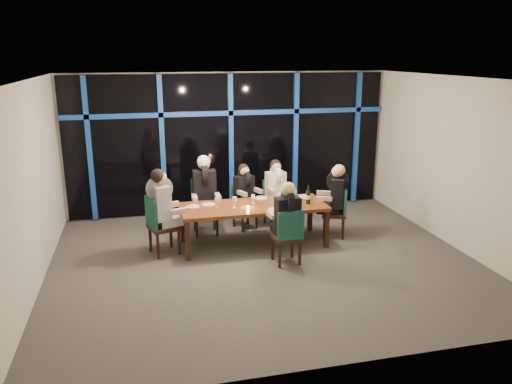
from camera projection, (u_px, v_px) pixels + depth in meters
room at (265, 142)px, 7.84m from camera, size 7.04×7.00×3.02m
window_wall at (231, 141)px, 10.71m from camera, size 6.86×0.43×2.94m
dining_table at (253, 209)px, 8.95m from camera, size 2.60×1.00×0.75m
chair_far_left at (205, 203)px, 9.61m from camera, size 0.49×0.49×1.04m
chair_far_mid at (243, 203)px, 9.93m from camera, size 0.53×0.53×0.89m
chair_far_right at (275, 200)px, 10.11m from camera, size 0.48×0.48×0.92m
chair_end_left at (159, 223)px, 8.54m from camera, size 0.60×0.60×1.03m
chair_end_right at (339, 209)px, 9.41m from camera, size 0.58×0.58×0.95m
chair_near_mid at (288, 234)px, 8.13m from camera, size 0.47×0.47×0.95m
diner_far_left at (205, 184)px, 9.41m from camera, size 0.52×0.65×1.02m
diner_far_mid at (245, 187)px, 9.78m from camera, size 0.54×0.61×0.86m
diner_far_right at (276, 183)px, 9.94m from camera, size 0.49×0.60×0.89m
diner_end_left at (162, 199)px, 8.48m from camera, size 0.70×0.61×1.01m
diner_end_right at (335, 190)px, 9.32m from camera, size 0.65×0.59×0.93m
diner_near_mid at (287, 210)px, 8.10m from camera, size 0.49×0.61×0.93m
plate_far_left at (209, 204)px, 8.95m from camera, size 0.24×0.24×0.01m
plate_far_mid at (261, 198)px, 9.35m from camera, size 0.24×0.24×0.01m
plate_far_right at (288, 196)px, 9.47m from camera, size 0.24×0.24×0.01m
plate_end_left at (193, 207)px, 8.82m from camera, size 0.24×0.24×0.01m
plate_end_right at (305, 197)px, 9.44m from camera, size 0.24×0.24×0.01m
plate_near_mid at (275, 209)px, 8.66m from camera, size 0.24×0.24×0.01m
wine_bottle at (308, 197)px, 8.98m from camera, size 0.08×0.08×0.35m
water_pitcher at (293, 202)px, 8.79m from camera, size 0.12×0.10×0.19m
tea_light at (248, 207)px, 8.78m from camera, size 0.05×0.05×0.03m
wine_glass_a at (234, 200)px, 8.75m from camera, size 0.08×0.08×0.20m
wine_glass_b at (253, 197)px, 9.03m from camera, size 0.06×0.06×0.16m
wine_glass_c at (279, 196)px, 9.00m from camera, size 0.07×0.07×0.18m
wine_glass_d at (217, 201)px, 8.78m from camera, size 0.06×0.06×0.16m
wine_glass_e at (295, 192)px, 9.32m from camera, size 0.06×0.06×0.17m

